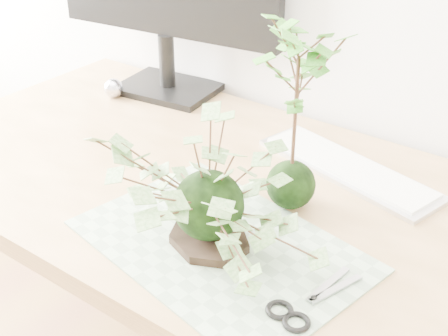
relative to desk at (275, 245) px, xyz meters
The scene contains 8 objects.
desk is the anchor object (origin of this frame).
cutting_mat 0.18m from the desk, 93.32° to the right, with size 0.46×0.30×0.00m, color gray.
stone_dish 0.19m from the desk, 99.38° to the right, with size 0.15×0.15×0.01m, color black.
ivy_kokedama 0.27m from the desk, 99.38° to the right, with size 0.35×0.35×0.23m.
maple_kokedama 0.34m from the desk, 34.72° to the left, with size 0.23×0.23×0.36m.
keyboard 0.21m from the desk, 76.28° to the left, with size 0.40×0.20×0.01m.
foil_ball 0.61m from the desk, 163.75° to the left, with size 0.05×0.05×0.05m, color silver.
scissors 0.29m from the desk, 50.90° to the right, with size 0.08×0.17×0.01m.
Camera 1 is at (0.53, 0.43, 1.35)m, focal length 50.00 mm.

